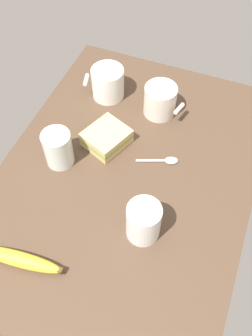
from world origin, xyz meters
The scene contains 8 objects.
tabletop centered at (0.00, 0.00, 1.00)cm, with size 90.00×64.00×2.00cm, color #4C3828.
coffee_mug_black centered at (-13.54, -9.47, 7.32)cm, with size 9.92×8.13×10.37cm.
coffee_mug_milky centered at (25.40, 15.70, 6.82)cm, with size 9.48×12.09×9.37cm.
coffee_mug_spare centered at (24.28, -0.87, 6.67)cm, with size 9.15×11.70×9.07cm.
sandwich_main centered at (7.95, 8.74, 4.20)cm, with size 13.88×13.27×4.40cm.
glass_of_milk centered at (-1.93, 17.81, 6.61)cm, with size 7.42×7.42×10.05cm.
banana centered at (-30.35, 13.05, 3.73)cm, with size 5.55×20.24×3.46cm.
spoon centered at (7.64, -7.74, 2.38)cm, with size 5.51×10.95×0.80cm.
Camera 1 is at (-50.48, -19.77, 81.77)cm, focal length 40.00 mm.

